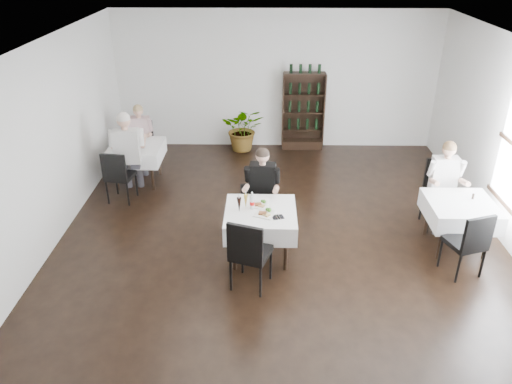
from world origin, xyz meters
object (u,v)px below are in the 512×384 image
at_px(wine_shelf, 303,112).
at_px(potted_tree, 244,128).
at_px(diner_main, 262,186).
at_px(main_table, 260,219).

xyz_separation_m(wine_shelf, potted_tree, (-1.32, -0.11, -0.34)).
height_order(potted_tree, diner_main, diner_main).
xyz_separation_m(wine_shelf, main_table, (-0.90, -4.31, -0.23)).
relative_size(wine_shelf, diner_main, 1.21).
distance_m(main_table, potted_tree, 4.22).
bearing_deg(wine_shelf, diner_main, -103.66).
relative_size(wine_shelf, main_table, 1.70).
xyz_separation_m(main_table, diner_main, (0.01, 0.67, 0.22)).
bearing_deg(potted_tree, main_table, -84.32).
bearing_deg(main_table, wine_shelf, 78.22).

